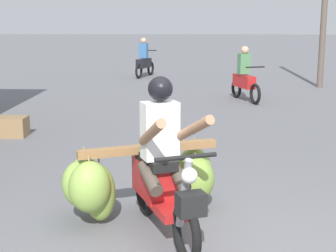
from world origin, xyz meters
TOP-DOWN VIEW (x-y plane):
  - motorbike_main_loaded at (-0.77, 1.06)m, footprint 1.70×2.02m
  - motorbike_distant_ahead_left at (-1.94, 14.30)m, footprint 0.68×1.57m
  - motorbike_distant_ahead_right at (1.12, 9.16)m, footprint 0.73×1.55m
  - produce_crate at (-3.50, 4.89)m, footprint 0.56×0.40m

SIDE VIEW (x-z plane):
  - produce_crate at x=-3.50m, z-range 0.00..0.36m
  - motorbike_main_loaded at x=-0.77m, z-range -0.30..1.28m
  - motorbike_distant_ahead_left at x=-1.94m, z-range -0.13..1.27m
  - motorbike_distant_ahead_right at x=1.12m, z-range -0.13..1.27m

